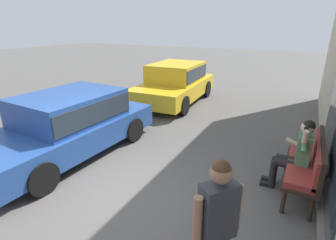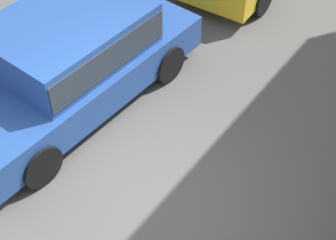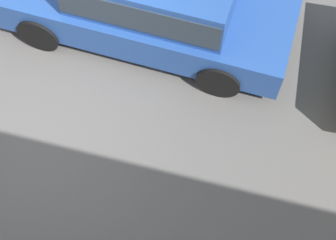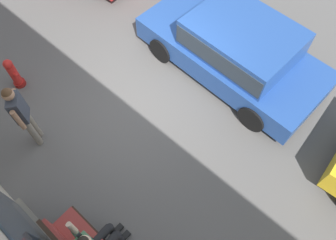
{
  "view_description": "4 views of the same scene",
  "coord_description": "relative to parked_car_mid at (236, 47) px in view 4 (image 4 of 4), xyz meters",
  "views": [
    {
      "loc": [
        2.99,
        2.6,
        2.87
      ],
      "look_at": [
        -1.67,
        0.14,
        0.94
      ],
      "focal_mm": 28.0,
      "sensor_mm": 36.0,
      "label": 1
    },
    {
      "loc": [
        2.92,
        2.6,
        5.5
      ],
      "look_at": [
        -0.61,
        0.0,
        0.97
      ],
      "focal_mm": 55.0,
      "sensor_mm": 36.0,
      "label": 2
    },
    {
      "loc": [
        -2.36,
        2.6,
        6.28
      ],
      "look_at": [
        -1.68,
        -0.04,
        0.91
      ],
      "focal_mm": 55.0,
      "sensor_mm": 36.0,
      "label": 3
    },
    {
      "loc": [
        -3.12,
        2.6,
        6.08
      ],
      "look_at": [
        -1.04,
        0.28,
        0.76
      ],
      "focal_mm": 35.0,
      "sensor_mm": 36.0,
      "label": 4
    }
  ],
  "objects": [
    {
      "name": "ground_plane",
      "position": [
        0.92,
        2.06,
        -0.77
      ],
      "size": [
        60.0,
        60.0,
        0.0
      ],
      "primitive_type": "plane",
      "color": "#565451"
    },
    {
      "name": "parked_car_mid",
      "position": [
        0.0,
        0.0,
        0.0
      ],
      "size": [
        4.33,
        2.13,
        1.41
      ],
      "color": "#23478E",
      "rests_on": "ground_plane"
    },
    {
      "name": "pedestrian_standing",
      "position": [
        1.87,
        4.12,
        0.25
      ],
      "size": [
        0.46,
        0.38,
        1.73
      ],
      "color": "gray",
      "rests_on": "ground_plane"
    },
    {
      "name": "fire_hydrant",
      "position": [
        3.35,
        3.57,
        -0.38
      ],
      "size": [
        0.38,
        0.26,
        0.81
      ],
      "color": "maroon",
      "rests_on": "ground_plane"
    }
  ]
}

